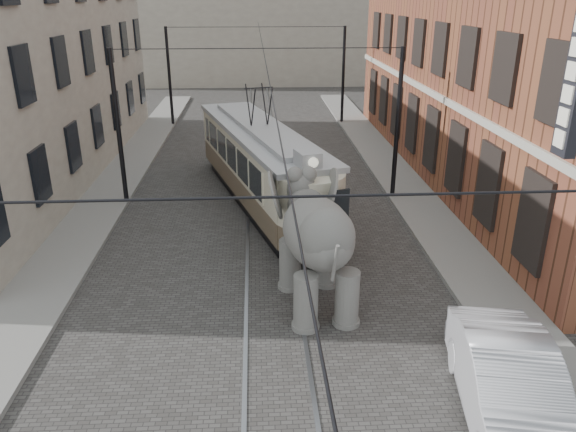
{
  "coord_description": "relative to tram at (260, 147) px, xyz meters",
  "views": [
    {
      "loc": [
        -0.37,
        -15.16,
        7.83
      ],
      "look_at": [
        0.48,
        -0.98,
        2.1
      ],
      "focal_mm": 34.5,
      "sensor_mm": 36.0,
      "label": 1
    }
  ],
  "objects": [
    {
      "name": "sidewalk_right",
      "position": [
        6.22,
        -5.78,
        -2.23
      ],
      "size": [
        2.0,
        60.0,
        0.15
      ],
      "primitive_type": "cube",
      "color": "slate",
      "rests_on": "ground"
    },
    {
      "name": "elephant",
      "position": [
        1.39,
        -8.01,
        -0.65
      ],
      "size": [
        3.61,
        5.71,
        3.3
      ],
      "primitive_type": null,
      "rotation": [
        0.0,
        0.0,
        0.12
      ],
      "color": "#5C5A55",
      "rests_on": "ground"
    },
    {
      "name": "tram",
      "position": [
        0.0,
        0.0,
        0.0
      ],
      "size": [
        5.45,
        11.81,
        4.6
      ],
      "primitive_type": null,
      "rotation": [
        0.0,
        0.0,
        0.27
      ],
      "color": "beige",
      "rests_on": "ground"
    },
    {
      "name": "sidewalk_left",
      "position": [
        -6.28,
        -5.78,
        -2.23
      ],
      "size": [
        2.0,
        60.0,
        0.15
      ],
      "primitive_type": "cube",
      "color": "slate",
      "rests_on": "ground"
    },
    {
      "name": "brick_building",
      "position": [
        11.22,
        3.22,
        3.7
      ],
      "size": [
        8.0,
        26.0,
        12.0
      ],
      "primitive_type": "cube",
      "color": "brown",
      "rests_on": "ground"
    },
    {
      "name": "ground",
      "position": [
        0.22,
        -5.78,
        -2.3
      ],
      "size": [
        120.0,
        120.0,
        0.0
      ],
      "primitive_type": "plane",
      "color": "#3E3C39"
    },
    {
      "name": "catenary",
      "position": [
        0.02,
        -0.78,
        0.7
      ],
      "size": [
        11.0,
        30.2,
        6.0
      ],
      "primitive_type": null,
      "color": "black",
      "rests_on": "ground"
    },
    {
      "name": "parked_car",
      "position": [
        4.64,
        -12.59,
        -1.5
      ],
      "size": [
        2.45,
        5.05,
        1.6
      ],
      "primitive_type": "imported",
      "rotation": [
        0.0,
        0.0,
        -0.16
      ],
      "color": "#ADACB1",
      "rests_on": "ground"
    },
    {
      "name": "distant_block",
      "position": [
        0.22,
        34.22,
        4.7
      ],
      "size": [
        28.0,
        10.0,
        14.0
      ],
      "primitive_type": "cube",
      "color": "gray",
      "rests_on": "ground"
    },
    {
      "name": "stucco_building",
      "position": [
        -10.78,
        4.22,
        2.7
      ],
      "size": [
        7.0,
        24.0,
        10.0
      ],
      "primitive_type": "cube",
      "color": "gray",
      "rests_on": "ground"
    },
    {
      "name": "tram_rails",
      "position": [
        0.22,
        -5.78,
        -2.29
      ],
      "size": [
        1.54,
        80.0,
        0.02
      ],
      "primitive_type": null,
      "color": "slate",
      "rests_on": "ground"
    }
  ]
}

